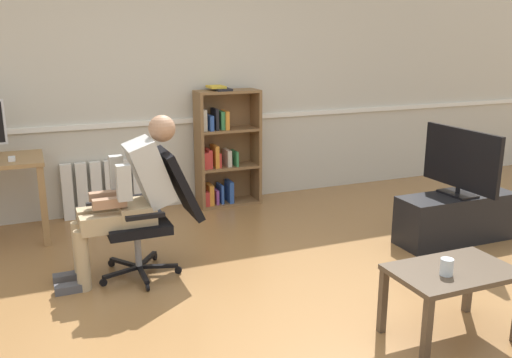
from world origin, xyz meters
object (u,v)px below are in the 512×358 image
object	(u,v)px
bookshelf	(224,150)
radiator	(111,188)
coffee_table	(452,279)
office_chair	(156,208)
computer_mouse	(12,159)
drinking_glass	(447,267)
tv_stand	(455,218)
person_seated	(130,194)
tv_screen	(461,161)

from	to	relation	value
bookshelf	radiator	distance (m)	1.24
coffee_table	office_chair	bearing A→B (deg)	131.30
computer_mouse	drinking_glass	bearing A→B (deg)	-49.73
tv_stand	coffee_table	bearing A→B (deg)	-132.84
office_chair	coffee_table	world-z (taller)	office_chair
radiator	office_chair	world-z (taller)	office_chair
bookshelf	office_chair	xyz separation A→B (m)	(-1.07, -1.49, -0.08)
computer_mouse	radiator	size ratio (longest dim) A/B	0.11
bookshelf	radiator	world-z (taller)	bookshelf
radiator	office_chair	xyz separation A→B (m)	(0.13, -1.59, 0.24)
office_chair	bookshelf	bearing A→B (deg)	144.10
computer_mouse	tv_stand	size ratio (longest dim) A/B	0.09
tv_stand	coffee_table	xyz separation A→B (m)	(-1.18, -1.27, 0.17)
person_seated	drinking_glass	size ratio (longest dim) A/B	12.29
bookshelf	coffee_table	world-z (taller)	bookshelf
tv_screen	coffee_table	size ratio (longest dim) A/B	1.15
office_chair	tv_screen	bearing A→B (deg)	81.89
bookshelf	person_seated	xyz separation A→B (m)	(-1.26, -1.49, 0.05)
radiator	coffee_table	bearing A→B (deg)	-64.18
bookshelf	person_seated	size ratio (longest dim) A/B	1.04
tv_stand	radiator	bearing A→B (deg)	144.50
bookshelf	drinking_glass	world-z (taller)	bookshelf
radiator	tv_stand	world-z (taller)	radiator
bookshelf	drinking_glass	distance (m)	3.18
tv_screen	radiator	bearing A→B (deg)	52.93
radiator	office_chair	size ratio (longest dim) A/B	0.98
office_chair	coffee_table	xyz separation A→B (m)	(1.43, -1.63, -0.14)
drinking_glass	tv_stand	bearing A→B (deg)	45.95
tv_stand	bookshelf	bearing A→B (deg)	129.76
tv_stand	person_seated	bearing A→B (deg)	172.67
tv_stand	tv_screen	world-z (taller)	tv_screen
office_chair	radiator	bearing A→B (deg)	-175.71
tv_screen	drinking_glass	distance (m)	1.85
bookshelf	coffee_table	bearing A→B (deg)	-83.36
person_seated	drinking_glass	world-z (taller)	person_seated
tv_stand	drinking_glass	world-z (taller)	drinking_glass
person_seated	drinking_glass	distance (m)	2.27
office_chair	drinking_glass	size ratio (longest dim) A/B	9.66
tv_screen	drinking_glass	world-z (taller)	tv_screen
person_seated	drinking_glass	xyz separation A→B (m)	(1.53, -1.68, -0.15)
person_seated	tv_stand	size ratio (longest dim) A/B	1.14
bookshelf	tv_stand	world-z (taller)	bookshelf
office_chair	tv_stand	world-z (taller)	office_chair
tv_stand	drinking_glass	bearing A→B (deg)	-134.05
radiator	drinking_glass	size ratio (longest dim) A/B	9.45
computer_mouse	person_seated	world-z (taller)	person_seated
person_seated	tv_screen	xyz separation A→B (m)	(2.80, -0.36, 0.09)
office_chair	tv_screen	size ratio (longest dim) A/B	1.13
bookshelf	tv_stand	xyz separation A→B (m)	(1.54, -1.85, -0.39)
office_chair	tv_screen	world-z (taller)	tv_screen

